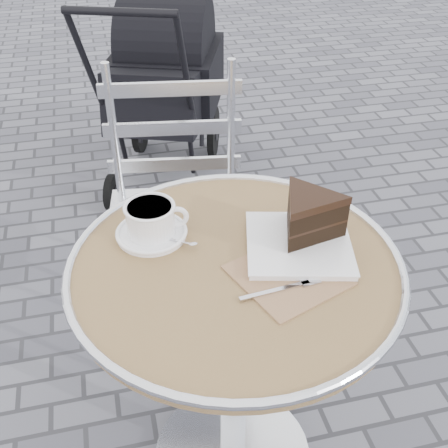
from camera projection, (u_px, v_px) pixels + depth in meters
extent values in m
cylinder|color=silver|center=(234.00, 375.00, 1.40)|extent=(0.07, 0.07, 0.67)
cylinder|color=tan|center=(235.00, 269.00, 1.19)|extent=(0.70, 0.70, 0.03)
torus|color=silver|center=(235.00, 264.00, 1.19)|extent=(0.72, 0.72, 0.02)
cylinder|color=white|center=(152.00, 234.00, 1.26)|extent=(0.16, 0.16, 0.01)
cylinder|color=white|center=(150.00, 219.00, 1.24)|extent=(0.12, 0.12, 0.07)
torus|color=white|center=(177.00, 217.00, 1.24)|extent=(0.06, 0.02, 0.05)
cylinder|color=beige|center=(149.00, 208.00, 1.22)|extent=(0.10, 0.10, 0.01)
cube|color=#956B51|center=(288.00, 275.00, 1.15)|extent=(0.26, 0.26, 0.00)
cube|color=white|center=(299.00, 245.00, 1.22)|extent=(0.27, 0.27, 0.01)
cylinder|color=silver|center=(123.00, 330.00, 1.70)|extent=(0.03, 0.03, 0.47)
cylinder|color=silver|center=(240.00, 323.00, 1.72)|extent=(0.03, 0.03, 0.47)
cylinder|color=silver|center=(129.00, 255.00, 1.98)|extent=(0.03, 0.03, 0.47)
cylinder|color=silver|center=(230.00, 250.00, 2.01)|extent=(0.03, 0.03, 0.47)
cube|color=silver|center=(177.00, 227.00, 1.71)|extent=(0.48, 0.48, 0.02)
cube|color=black|center=(162.00, 95.00, 2.58)|extent=(0.59, 0.73, 0.38)
cylinder|color=black|center=(120.00, 12.00, 1.87)|extent=(0.38, 0.17, 0.03)
cylinder|color=black|center=(112.00, 192.00, 2.59)|extent=(0.09, 0.17, 0.17)
cylinder|color=black|center=(197.00, 198.00, 2.55)|extent=(0.09, 0.17, 0.17)
cylinder|color=black|center=(140.00, 128.00, 3.02)|extent=(0.12, 0.26, 0.26)
cylinder|color=black|center=(213.00, 132.00, 2.98)|extent=(0.12, 0.26, 0.26)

